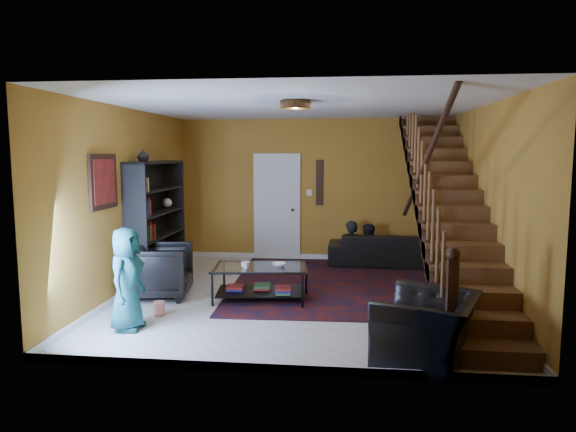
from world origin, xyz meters
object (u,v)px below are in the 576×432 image
Objects in this scene: bookshelf at (157,225)px; sofa at (385,249)px; coffee_table at (261,280)px; armchair_right at (427,328)px; armchair_left at (160,271)px.

sofa is (3.83, 1.70, -0.65)m from bookshelf.
sofa reaches higher than coffee_table.
sofa is at bearing 23.95° from bookshelf.
coffee_table is (-1.97, -2.57, -0.01)m from sofa.
sofa is 1.99× the size of armchair_right.
bookshelf reaches higher than sofa.
armchair_right is (0.08, -4.55, 0.04)m from sofa.
bookshelf is 1.88× the size of armchair_right.
armchair_left is (-3.47, -2.57, 0.09)m from sofa.
coffee_table is at bearing -97.96° from armchair_left.
coffee_table is at bearing 54.04° from sofa.
armchair_left is at bearing -179.82° from coffee_table.
sofa is 4.55m from armchair_right.
armchair_left reaches higher than coffee_table.
bookshelf reaches higher than armchair_left.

